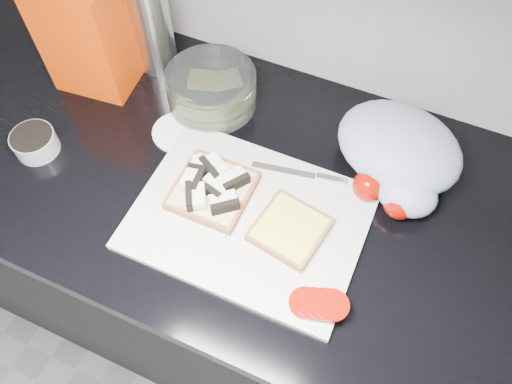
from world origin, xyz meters
TOP-DOWN VIEW (x-y plane):
  - base_cabinet at (0.00, 1.20)m, footprint 3.50×0.60m
  - countertop at (0.00, 1.20)m, footprint 3.50×0.64m
  - cutting_board at (0.11, 1.12)m, footprint 0.40×0.30m
  - bread_left at (0.03, 1.14)m, footprint 0.14×0.14m
  - bread_right at (0.19, 1.12)m, footprint 0.14×0.14m
  - tomato_slices at (0.28, 1.01)m, footprint 0.10×0.07m
  - knife at (0.18, 1.24)m, footprint 0.18×0.04m
  - seed_tub at (-0.33, 1.10)m, footprint 0.08×0.08m
  - tub_lid at (-0.10, 1.24)m, footprint 0.12×0.12m
  - glass_bowl at (-0.07, 1.34)m, footprint 0.18×0.18m
  - bread_bag at (-0.32, 1.32)m, footprint 0.17×0.16m
  - steel_canister at (-0.23, 1.40)m, footprint 0.08×0.08m
  - grocery_bag at (0.32, 1.33)m, footprint 0.28×0.26m
  - whole_tomatoes at (0.32, 1.25)m, footprint 0.12×0.07m

SIDE VIEW (x-z plane):
  - base_cabinet at x=0.00m, z-range 0.00..0.86m
  - countertop at x=0.00m, z-range 0.86..0.90m
  - tub_lid at x=-0.10m, z-range 0.90..0.91m
  - cutting_board at x=0.11m, z-range 0.90..0.91m
  - knife at x=0.18m, z-range 0.91..0.92m
  - bread_right at x=0.19m, z-range 0.91..0.93m
  - tomato_slices at x=0.28m, z-range 0.91..0.93m
  - seed_tub at x=-0.33m, z-range 0.90..0.95m
  - bread_left at x=0.03m, z-range 0.90..0.95m
  - whole_tomatoes at x=0.32m, z-range 0.90..0.96m
  - glass_bowl at x=-0.07m, z-range 0.90..0.98m
  - grocery_bag at x=0.32m, z-range 0.90..1.00m
  - steel_canister at x=-0.23m, z-range 0.90..1.10m
  - bread_bag at x=-0.32m, z-range 0.90..1.14m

